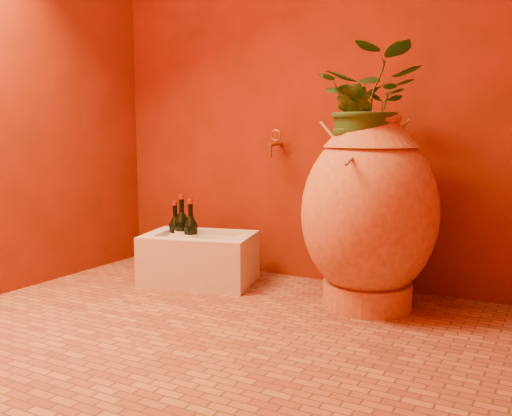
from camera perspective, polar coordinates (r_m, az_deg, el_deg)
The scene contains 11 objects.
floor at distance 2.47m, azimuth -4.51°, elevation -12.13°, with size 2.50×2.50×0.00m, color brown.
wall_back at distance 3.23m, azimuth 5.47°, elevation 14.99°, with size 2.50×0.02×2.50m, color #561C04.
wall_left at distance 3.22m, azimuth -24.23°, elevation 14.39°, with size 0.02×2.00×2.50m, color #561C04.
amphora at distance 2.74m, azimuth 11.25°, elevation -0.42°, with size 0.81×0.81×0.92m.
stone_basin at distance 3.18m, azimuth -5.68°, elevation -5.16°, with size 0.67×0.54×0.28m.
wine_bottle_a at distance 3.25m, azimuth -8.05°, elevation -2.67°, with size 0.07×0.07×0.30m.
wine_bottle_b at distance 3.21m, azimuth -7.41°, elevation -2.52°, with size 0.08×0.08×0.34m.
wine_bottle_c at distance 3.14m, azimuth -6.52°, elevation -2.87°, with size 0.08×0.08×0.32m.
wall_tap at distance 3.21m, azimuth 1.87°, elevation 6.57°, with size 0.07×0.15×0.16m.
plant_main at distance 2.71m, azimuth 11.34°, elevation 10.20°, with size 0.46×0.40×0.52m, color #234C1B.
plant_side at distance 2.66m, azimuth 9.63°, elevation 8.32°, with size 0.19×0.16×0.35m, color #234C1B.
Camera 1 is at (1.30, -1.93, 0.84)m, focal length 40.00 mm.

